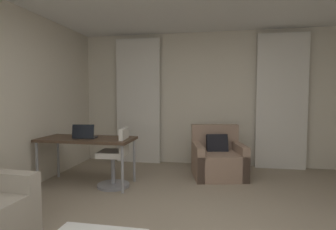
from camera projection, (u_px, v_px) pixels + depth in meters
wall_window at (207, 99)px, 5.44m from camera, size 5.12×0.06×2.60m
curtain_left_panel at (138, 101)px, 5.56m from camera, size 0.90×0.06×2.50m
curtain_right_panel at (282, 102)px, 5.06m from camera, size 0.90×0.06×2.50m
armchair at (218, 160)px, 4.63m from camera, size 0.97×0.95×0.85m
desk at (87, 142)px, 4.18m from camera, size 1.43×0.64×0.72m
desk_chair at (116, 161)px, 4.09m from camera, size 0.48×0.48×0.88m
laptop at (85, 135)px, 4.11m from camera, size 0.36×0.30×0.22m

